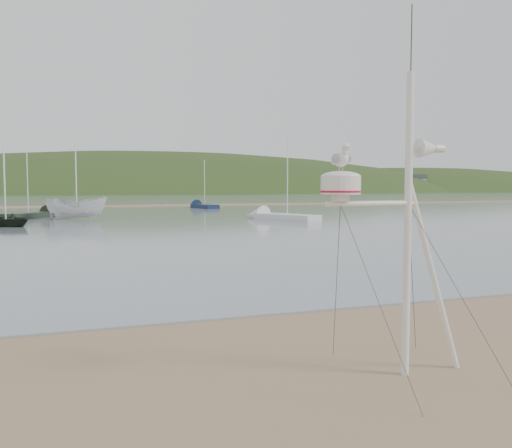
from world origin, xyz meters
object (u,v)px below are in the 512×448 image
object	(u,v)px
boat_white	(76,190)
sailboat_dark_mid	(42,214)
sailboat_blue_far	(199,206)
mast_rig	(405,289)
sailboat_white_near	(269,216)
boat_dark	(5,195)

from	to	relation	value
boat_white	sailboat_dark_mid	size ratio (longest dim) A/B	0.74
sailboat_blue_far	mast_rig	bearing A→B (deg)	-100.78
sailboat_white_near	sailboat_blue_far	bearing A→B (deg)	89.73
sailboat_white_near	sailboat_dark_mid	world-z (taller)	sailboat_white_near
boat_white	sailboat_white_near	size ratio (longest dim) A/B	0.66
mast_rig	sailboat_blue_far	size ratio (longest dim) A/B	0.79
sailboat_blue_far	sailboat_white_near	world-z (taller)	sailboat_white_near
mast_rig	sailboat_dark_mid	bearing A→B (deg)	98.23
mast_rig	boat_white	size ratio (longest dim) A/B	1.09
boat_dark	mast_rig	bearing A→B (deg)	-120.14
sailboat_blue_far	sailboat_dark_mid	distance (m)	24.43
boat_white	sailboat_white_near	bearing A→B (deg)	-96.82
sailboat_blue_far	sailboat_white_near	bearing A→B (deg)	-90.27
sailboat_white_near	sailboat_dark_mid	bearing A→B (deg)	152.50
mast_rig	sailboat_white_near	bearing A→B (deg)	72.09
mast_rig	sailboat_dark_mid	xyz separation A→B (m)	(-6.56, 45.33, -1.01)
boat_dark	boat_white	xyz separation A→B (m)	(4.84, 6.27, 0.32)
sailboat_white_near	sailboat_dark_mid	distance (m)	20.47
boat_white	sailboat_white_near	xyz separation A→B (m)	(15.28, -4.89, -2.24)
boat_dark	sailboat_blue_far	bearing A→B (deg)	9.16
boat_white	sailboat_dark_mid	world-z (taller)	sailboat_dark_mid
boat_white	sailboat_white_near	world-z (taller)	sailboat_white_near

